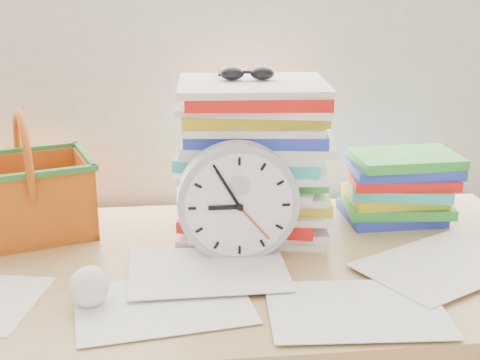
{
  "coord_description": "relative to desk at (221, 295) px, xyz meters",
  "views": [
    {
      "loc": [
        -0.1,
        0.36,
        1.34
      ],
      "look_at": [
        0.04,
        1.6,
        0.93
      ],
      "focal_mm": 50.0,
      "sensor_mm": 36.0,
      "label": 1
    }
  ],
  "objects": [
    {
      "name": "desk",
      "position": [
        0.0,
        0.0,
        0.0
      ],
      "size": [
        1.4,
        0.7,
        0.75
      ],
      "color": "tan",
      "rests_on": "ground"
    },
    {
      "name": "sunglasses",
      "position": [
        0.07,
        0.18,
        0.43
      ],
      "size": [
        0.14,
        0.12,
        0.03
      ],
      "primitive_type": null,
      "rotation": [
        0.0,
        0.0,
        -0.06
      ],
      "color": "black",
      "rests_on": "paper_stack"
    },
    {
      "name": "paper_stack",
      "position": [
        0.09,
        0.17,
        0.25
      ],
      "size": [
        0.38,
        0.33,
        0.34
      ],
      "primitive_type": null,
      "rotation": [
        0.0,
        0.0,
        -0.15
      ],
      "color": "white",
      "rests_on": "desk"
    },
    {
      "name": "scattered_papers",
      "position": [
        0.0,
        0.0,
        0.08
      ],
      "size": [
        1.26,
        0.42,
        0.02
      ],
      "primitive_type": null,
      "color": "white",
      "rests_on": "desk"
    },
    {
      "name": "clock",
      "position": [
        0.04,
        0.02,
        0.2
      ],
      "size": [
        0.25,
        0.05,
        0.25
      ],
      "primitive_type": "cylinder",
      "rotation": [
        1.57,
        0.0,
        0.0
      ],
      "color": "#AAAEB8",
      "rests_on": "desk"
    },
    {
      "name": "crumpled_ball",
      "position": [
        -0.25,
        -0.15,
        0.11
      ],
      "size": [
        0.07,
        0.07,
        0.07
      ],
      "primitive_type": "sphere",
      "color": "white",
      "rests_on": "desk"
    },
    {
      "name": "basket",
      "position": [
        -0.41,
        0.2,
        0.21
      ],
      "size": [
        0.33,
        0.29,
        0.28
      ],
      "primitive_type": null,
      "rotation": [
        0.0,
        0.0,
        0.3
      ],
      "color": "orange",
      "rests_on": "desk"
    },
    {
      "name": "book_stack",
      "position": [
        0.44,
        0.2,
        0.16
      ],
      "size": [
        0.29,
        0.23,
        0.16
      ],
      "primitive_type": null,
      "rotation": [
        0.0,
        0.0,
        -0.09
      ],
      "color": "white",
      "rests_on": "desk"
    }
  ]
}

